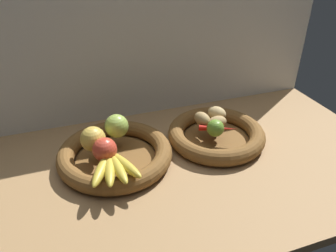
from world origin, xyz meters
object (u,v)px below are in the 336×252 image
object	(u,v)px
potato_large	(217,122)
potato_back	(217,113)
apple_green_back	(117,126)
chili_pepper	(218,128)
apple_golden_left	(93,139)
fruit_bowl_left	(115,154)
potato_oblong	(202,119)
banana_bunch_front	(113,167)
apple_red_front	(105,150)
fruit_bowl_right	(216,134)
lime_near	(215,128)

from	to	relation	value
potato_large	potato_back	distance (cm)	5.46
apple_green_back	chili_pepper	size ratio (longest dim) A/B	0.59
apple_golden_left	potato_back	xyz separation A→B (cm)	(43.21, 4.39, -1.45)
fruit_bowl_left	apple_golden_left	size ratio (longest dim) A/B	4.68
potato_oblong	chili_pepper	world-z (taller)	potato_oblong
fruit_bowl_left	potato_oblong	distance (cm)	31.46
fruit_bowl_left	potato_large	xyz separation A→B (cm)	(34.94, 0.00, 4.89)
banana_bunch_front	apple_golden_left	bearing A→B (deg)	106.33
apple_red_front	potato_oblong	distance (cm)	35.60
potato_large	potato_back	size ratio (longest dim) A/B	1.00
fruit_bowl_right	lime_near	xyz separation A→B (cm)	(-2.91, -4.37, 5.65)
fruit_bowl_left	apple_golden_left	distance (cm)	9.00
apple_golden_left	apple_red_front	bearing A→B (deg)	-68.58
apple_green_back	lime_near	bearing A→B (deg)	-18.52
apple_green_back	potato_back	bearing A→B (deg)	-1.13
fruit_bowl_left	banana_bunch_front	world-z (taller)	banana_bunch_front
apple_green_back	lime_near	distance (cm)	31.56
fruit_bowl_right	chili_pepper	distance (cm)	4.54
apple_red_front	potato_large	xyz separation A→B (cm)	(38.54, 5.59, -1.50)
fruit_bowl_right	banana_bunch_front	world-z (taller)	banana_bunch_front
fruit_bowl_right	potato_oblong	bearing A→B (deg)	142.13
lime_near	chili_pepper	world-z (taller)	lime_near
banana_bunch_front	lime_near	bearing A→B (deg)	11.68
potato_large	apple_red_front	bearing A→B (deg)	-171.75
potato_large	lime_near	bearing A→B (deg)	-123.69
banana_bunch_front	potato_large	bearing A→B (deg)	17.09
fruit_bowl_right	potato_back	size ratio (longest dim) A/B	4.88
potato_back	lime_near	distance (cm)	10.67
fruit_bowl_right	potato_large	xyz separation A→B (cm)	(0.00, 0.00, 4.88)
fruit_bowl_left	potato_large	size ratio (longest dim) A/B	5.31
potato_large	lime_near	world-z (taller)	lime_near
apple_red_front	potato_back	size ratio (longest dim) A/B	1.04
fruit_bowl_left	chili_pepper	xyz separation A→B (cm)	(34.31, -2.30, 3.87)
fruit_bowl_left	chili_pepper	bearing A→B (deg)	-3.84
fruit_bowl_right	potato_large	size ratio (longest dim) A/B	4.90
fruit_bowl_right	apple_red_front	xyz separation A→B (cm)	(-38.54, -5.59, 6.38)
apple_green_back	lime_near	size ratio (longest dim) A/B	1.36
apple_green_back	apple_golden_left	distance (cm)	9.59
apple_green_back	potato_large	size ratio (longest dim) A/B	1.13
lime_near	potato_large	bearing A→B (deg)	56.31
apple_red_front	apple_golden_left	xyz separation A→B (cm)	(-2.42, 6.16, 0.29)
fruit_bowl_left	apple_red_front	size ratio (longest dim) A/B	5.06
potato_large	fruit_bowl_right	bearing A→B (deg)	-90.00
apple_green_back	banana_bunch_front	bearing A→B (deg)	-104.99
banana_bunch_front	potato_back	distance (cm)	42.96
banana_bunch_front	chili_pepper	size ratio (longest dim) A/B	1.28
apple_golden_left	potato_large	xyz separation A→B (cm)	(40.95, -0.57, -1.79)
apple_green_back	apple_red_front	xyz separation A→B (cm)	(-5.71, -11.24, -0.27)
chili_pepper	potato_oblong	bearing A→B (deg)	144.97
apple_red_front	potato_back	bearing A→B (deg)	14.50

